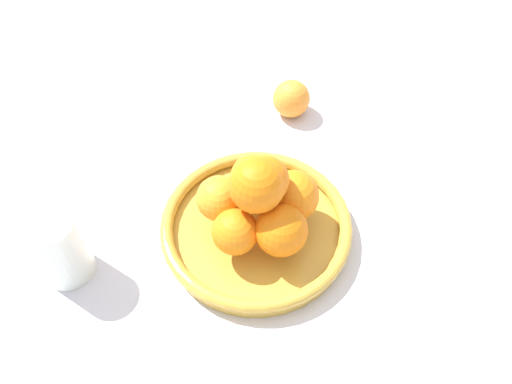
% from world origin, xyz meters
% --- Properties ---
extents(ground_plane, '(4.00, 4.00, 0.00)m').
position_xyz_m(ground_plane, '(0.00, 0.00, 0.00)').
color(ground_plane, silver).
extents(fruit_bowl, '(0.30, 0.30, 0.04)m').
position_xyz_m(fruit_bowl, '(0.00, 0.00, 0.02)').
color(fruit_bowl, gold).
rests_on(fruit_bowl, ground_plane).
extents(orange_pile, '(0.18, 0.18, 0.14)m').
position_xyz_m(orange_pile, '(-0.01, 0.00, 0.09)').
color(orange_pile, orange).
rests_on(orange_pile, fruit_bowl).
extents(stray_orange, '(0.07, 0.07, 0.07)m').
position_xyz_m(stray_orange, '(-0.09, -0.27, 0.04)').
color(stray_orange, orange).
rests_on(stray_orange, ground_plane).
extents(drinking_glass, '(0.07, 0.07, 0.12)m').
position_xyz_m(drinking_glass, '(0.28, 0.04, 0.06)').
color(drinking_glass, silver).
rests_on(drinking_glass, ground_plane).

